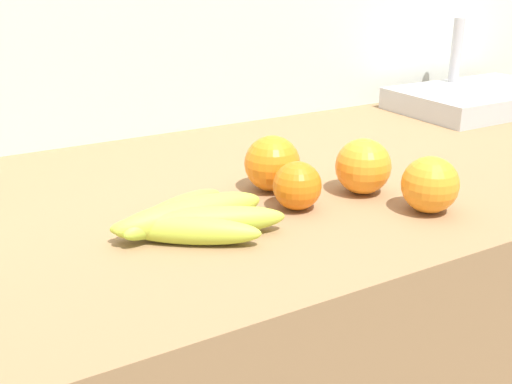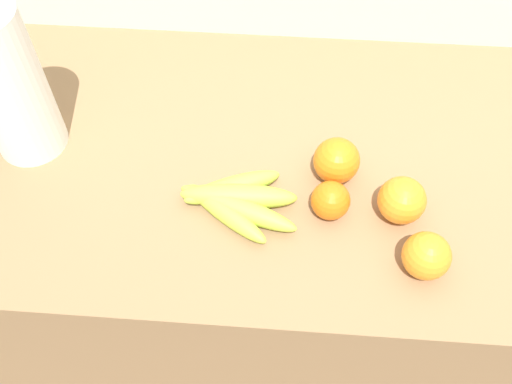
# 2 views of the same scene
# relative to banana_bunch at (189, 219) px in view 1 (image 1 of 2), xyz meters

# --- Properties ---
(counter) EXTENTS (1.85, 0.68, 0.89)m
(counter) POSITION_rel_banana_bunch_xyz_m (0.36, 0.12, -0.46)
(counter) COLOR olive
(counter) RESTS_ON ground
(wall_back) EXTENTS (2.25, 0.06, 1.30)m
(wall_back) POSITION_rel_banana_bunch_xyz_m (0.36, 0.49, -0.26)
(wall_back) COLOR silver
(wall_back) RESTS_ON ground
(banana_bunch) EXTENTS (0.22, 0.17, 0.04)m
(banana_bunch) POSITION_rel_banana_bunch_xyz_m (0.00, 0.00, 0.00)
(banana_bunch) COLOR #B9CF3F
(banana_bunch) RESTS_ON counter
(orange_center) EXTENTS (0.08, 0.08, 0.08)m
(orange_center) POSITION_rel_banana_bunch_xyz_m (0.31, -0.10, 0.02)
(orange_center) COLOR orange
(orange_center) RESTS_ON counter
(orange_far_right) EXTENTS (0.08, 0.08, 0.08)m
(orange_far_right) POSITION_rel_banana_bunch_xyz_m (0.17, 0.08, 0.02)
(orange_far_right) COLOR orange
(orange_far_right) RESTS_ON counter
(orange_back_left) EXTENTS (0.07, 0.07, 0.07)m
(orange_back_left) POSITION_rel_banana_bunch_xyz_m (0.16, 0.00, 0.01)
(orange_back_left) COLOR orange
(orange_back_left) RESTS_ON counter
(orange_front) EXTENTS (0.08, 0.08, 0.08)m
(orange_front) POSITION_rel_banana_bunch_xyz_m (0.28, 0.01, 0.02)
(orange_front) COLOR orange
(orange_front) RESTS_ON counter
(sink_basin) EXTENTS (0.39, 0.24, 0.19)m
(sink_basin) POSITION_rel_banana_bunch_xyz_m (0.86, 0.30, 0.01)
(sink_basin) COLOR #B7BABF
(sink_basin) RESTS_ON counter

